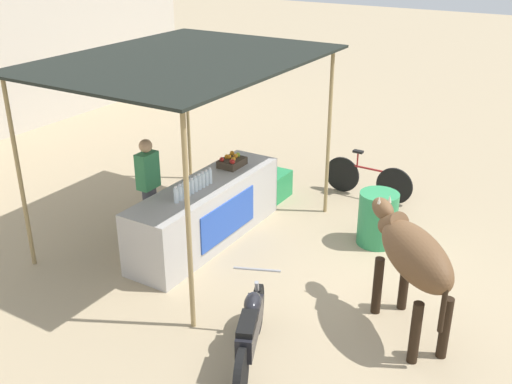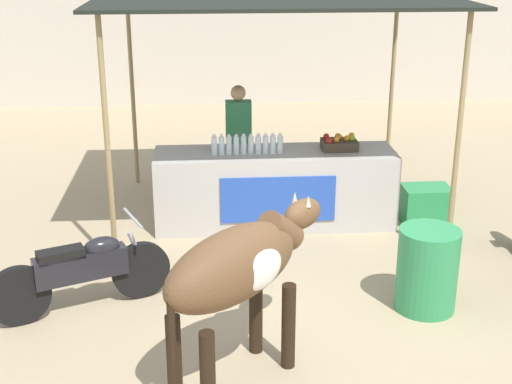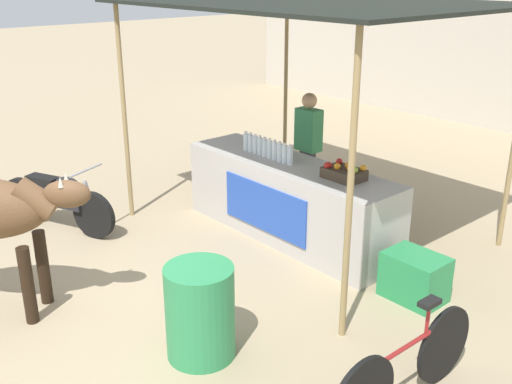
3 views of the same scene
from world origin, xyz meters
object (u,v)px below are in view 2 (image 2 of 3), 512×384
Objects in this scene: fruit_crate at (339,143)px; water_barrel at (427,270)px; stall_counter at (275,188)px; motorcycle_parked at (83,270)px; cow at (239,269)px; cooler_box at (426,205)px; vendor_behind_counter at (239,144)px.

fruit_crate is 2.47m from water_barrel.
motorcycle_parked is (-2.08, -2.08, -0.05)m from stall_counter.
stall_counter is 3.48m from cow.
water_barrel is at bearing -106.75° from cooler_box.
motorcycle_parked is (-3.36, 0.21, 0.01)m from water_barrel.
cow is at bearing -100.36° from stall_counter.
water_barrel is at bearing -3.60° from motorcycle_parked.
cow is at bearing -92.76° from vendor_behind_counter.
vendor_behind_counter is (-0.42, 0.75, 0.37)m from stall_counter.
stall_counter reaches higher than water_barrel.
stall_counter is at bearing -60.95° from vendor_behind_counter.
cooler_box is at bearing -7.67° from fruit_crate.
stall_counter is 1.93× the size of cow.
motorcycle_parked is (-1.66, -2.83, -0.42)m from vendor_behind_counter.
motorcycle_parked is (-1.46, 1.30, -0.61)m from cow.
fruit_crate reaches higher than stall_counter.
vendor_behind_counter reaches higher than cow.
stall_counter is 0.99m from fruit_crate.
vendor_behind_counter is at bearing 119.05° from stall_counter.
vendor_behind_counter is 0.98× the size of motorcycle_parked.
cooler_box is at bearing 73.25° from water_barrel.
stall_counter is 6.82× the size of fruit_crate.
fruit_crate is at bearing 67.39° from cow.
cooler_box is (2.35, -0.85, -0.61)m from vendor_behind_counter.
cooler_box is at bearing -2.87° from stall_counter.
fruit_crate is 1.43m from vendor_behind_counter.
cow is (-2.55, -3.28, 0.79)m from cooler_box.
cooler_box is 0.39× the size of cow.
vendor_behind_counter is 2.75× the size of cooler_box.
cow is 0.92× the size of motorcycle_parked.
vendor_behind_counter is (-1.23, 0.70, -0.19)m from fruit_crate.
stall_counter is 5.00× the size of cooler_box.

